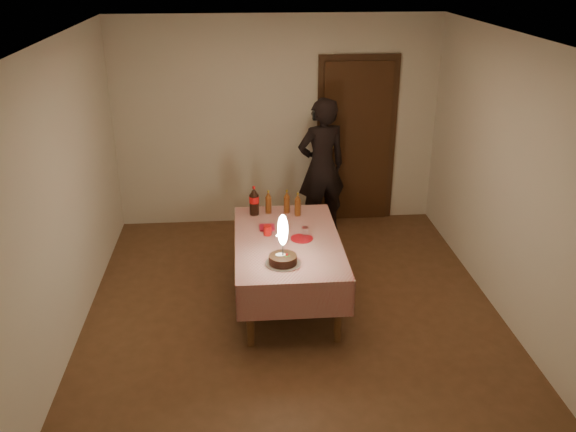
% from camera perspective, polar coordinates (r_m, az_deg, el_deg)
% --- Properties ---
extents(ground, '(4.00, 4.50, 0.01)m').
position_cam_1_polar(ground, '(6.07, 0.46, -8.83)').
color(ground, brown).
rests_on(ground, ground).
extents(room_shell, '(4.04, 4.54, 2.62)m').
position_cam_1_polar(room_shell, '(5.44, 0.80, 6.52)').
color(room_shell, beige).
rests_on(room_shell, ground).
extents(dining_table, '(1.02, 1.72, 0.68)m').
position_cam_1_polar(dining_table, '(5.95, -0.04, -3.02)').
color(dining_table, brown).
rests_on(dining_table, ground).
extents(birthday_cake, '(0.32, 0.32, 0.48)m').
position_cam_1_polar(birthday_cake, '(5.40, -0.48, -3.27)').
color(birthday_cake, white).
rests_on(birthday_cake, dining_table).
extents(red_plate, '(0.22, 0.22, 0.01)m').
position_cam_1_polar(red_plate, '(5.92, 1.32, -2.11)').
color(red_plate, '#A70B13').
rests_on(red_plate, dining_table).
extents(red_cup, '(0.08, 0.08, 0.10)m').
position_cam_1_polar(red_cup, '(5.99, -1.92, -1.35)').
color(red_cup, '#BB0E0D').
rests_on(red_cup, dining_table).
extents(clear_cup, '(0.07, 0.07, 0.09)m').
position_cam_1_polar(clear_cup, '(5.97, 1.61, -1.47)').
color(clear_cup, white).
rests_on(clear_cup, dining_table).
extents(napkin_stack, '(0.15, 0.15, 0.02)m').
position_cam_1_polar(napkin_stack, '(6.15, -1.97, -1.07)').
color(napkin_stack, '#B41430').
rests_on(napkin_stack, dining_table).
extents(cola_bottle, '(0.10, 0.10, 0.32)m').
position_cam_1_polar(cola_bottle, '(6.42, -3.19, 1.41)').
color(cola_bottle, black).
rests_on(cola_bottle, dining_table).
extents(amber_bottle_left, '(0.06, 0.06, 0.25)m').
position_cam_1_polar(amber_bottle_left, '(6.47, -1.85, 1.27)').
color(amber_bottle_left, '#5F2E10').
rests_on(amber_bottle_left, dining_table).
extents(amber_bottle_right, '(0.06, 0.06, 0.25)m').
position_cam_1_polar(amber_bottle_right, '(6.41, 0.91, 1.05)').
color(amber_bottle_right, '#5F2E10').
rests_on(amber_bottle_right, dining_table).
extents(amber_bottle_mid, '(0.06, 0.06, 0.25)m').
position_cam_1_polar(amber_bottle_mid, '(6.48, -0.11, 1.31)').
color(amber_bottle_mid, '#5F2E10').
rests_on(amber_bottle_mid, dining_table).
extents(photographer, '(0.71, 0.57, 1.70)m').
position_cam_1_polar(photographer, '(7.42, 3.16, 4.64)').
color(photographer, black).
rests_on(photographer, ground).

